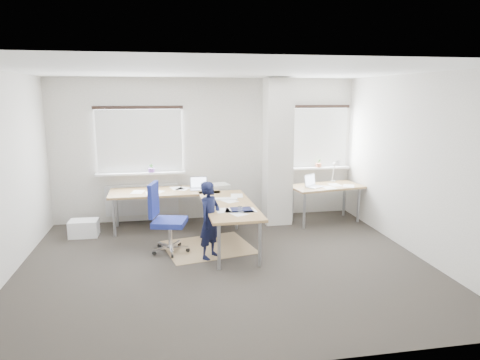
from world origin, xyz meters
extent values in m
plane|color=#2A2622|center=(0.00, 0.00, 0.00)|extent=(6.00, 6.00, 0.00)
cube|color=#B7B3A7|center=(0.00, 2.50, 1.40)|extent=(6.00, 0.04, 2.80)
cube|color=#B7B3A7|center=(0.00, -2.50, 1.40)|extent=(6.00, 0.04, 2.80)
cube|color=#B7B3A7|center=(3.00, 0.00, 1.40)|extent=(0.04, 5.00, 2.80)
cube|color=white|center=(0.00, 0.00, 2.80)|extent=(6.00, 5.00, 0.04)
cube|color=#B7B3A7|center=(1.30, 1.95, 1.39)|extent=(0.50, 0.50, 2.78)
cube|color=white|center=(-1.30, 2.47, 1.60)|extent=(1.60, 0.04, 1.20)
cube|color=white|center=(-1.30, 2.43, 1.60)|extent=(1.60, 0.02, 1.20)
cube|color=white|center=(-1.30, 2.40, 0.98)|extent=(1.70, 0.20, 0.04)
cube|color=white|center=(2.30, 2.47, 1.60)|extent=(1.20, 0.04, 1.20)
cube|color=white|center=(2.30, 2.43, 1.60)|extent=(1.20, 0.02, 1.20)
cube|color=white|center=(2.30, 2.40, 0.98)|extent=(1.30, 0.20, 0.04)
cube|color=silver|center=(-1.30, 2.42, 0.45)|extent=(1.40, 0.10, 0.60)
cylinder|color=#6E408E|center=(-1.10, 2.38, 1.04)|extent=(0.12, 0.12, 0.08)
imported|color=#2D5A24|center=(-1.10, 2.38, 1.08)|extent=(0.09, 0.06, 0.17)
cylinder|color=#AF6443|center=(2.30, 2.38, 1.04)|extent=(0.12, 0.12, 0.08)
imported|color=#2D5A24|center=(2.30, 2.38, 1.08)|extent=(0.09, 0.07, 0.17)
cube|color=#9A7D54|center=(-0.18, 0.75, 0.00)|extent=(1.58, 1.42, 0.01)
cube|color=white|center=(-2.30, 1.70, 0.15)|extent=(0.50, 0.35, 0.29)
cube|color=olive|center=(-0.86, 1.90, 0.71)|extent=(2.02, 0.84, 0.04)
cube|color=olive|center=(0.16, 0.72, 0.71)|extent=(0.84, 2.02, 0.04)
cylinder|color=#95959A|center=(-1.76, 1.58, 0.34)|extent=(0.05, 0.05, 0.69)
cylinder|color=#95959A|center=(-1.77, 2.18, 0.34)|extent=(0.05, 0.05, 0.69)
cylinder|color=#95959A|center=(0.03, 2.22, 0.34)|extent=(0.05, 0.05, 0.69)
cylinder|color=#95959A|center=(-0.12, -0.18, 0.34)|extent=(0.05, 0.05, 0.69)
cylinder|color=#95959A|center=(0.48, -0.17, 0.34)|extent=(0.05, 0.05, 0.69)
cylinder|color=#95959A|center=(0.44, 1.63, 0.34)|extent=(0.05, 0.05, 0.69)
cube|color=#B7B7BC|center=(-0.23, 1.87, 0.74)|extent=(0.34, 0.25, 0.01)
cube|color=#B7B7BC|center=(-0.22, 1.98, 0.85)|extent=(0.33, 0.06, 0.22)
cube|color=silver|center=(-0.22, 1.98, 0.85)|extent=(0.29, 0.05, 0.19)
cube|color=white|center=(0.13, 1.04, 0.74)|extent=(0.45, 0.17, 0.02)
cube|color=#141737|center=(0.30, 0.35, 0.74)|extent=(0.32, 0.24, 0.01)
cube|color=beige|center=(0.12, 1.97, 0.77)|extent=(0.52, 0.43, 0.07)
imported|color=white|center=(-0.09, 1.32, 0.76)|extent=(0.08, 0.08, 0.07)
cylinder|color=silver|center=(0.25, 0.17, 0.78)|extent=(0.07, 0.07, 0.10)
cube|color=olive|center=(2.25, 1.80, 0.71)|extent=(1.50, 0.93, 0.04)
cylinder|color=#95959A|center=(1.70, 1.45, 0.34)|extent=(0.05, 0.05, 0.69)
cylinder|color=#95959A|center=(2.88, 1.66, 0.34)|extent=(0.05, 0.05, 0.69)
cylinder|color=#95959A|center=(1.62, 1.94, 0.34)|extent=(0.05, 0.05, 0.69)
cylinder|color=#95959A|center=(2.80, 2.15, 0.34)|extent=(0.05, 0.05, 0.69)
cube|color=#B7B7BC|center=(1.98, 1.71, 0.74)|extent=(0.40, 0.38, 0.01)
cube|color=#B7B7BC|center=(1.92, 1.80, 0.85)|extent=(0.29, 0.23, 0.22)
cube|color=silver|center=(1.92, 1.80, 0.85)|extent=(0.25, 0.19, 0.19)
cylinder|color=silver|center=(2.54, 2.14, 0.74)|extent=(0.10, 0.10, 0.02)
cylinder|color=silver|center=(2.54, 2.14, 0.93)|extent=(0.02, 0.16, 0.38)
cylinder|color=silver|center=(2.54, 2.02, 1.15)|extent=(0.02, 0.29, 0.13)
cone|color=silver|center=(2.54, 1.88, 1.13)|extent=(0.14, 0.16, 0.17)
cube|color=navy|center=(-0.80, 0.65, 0.49)|extent=(0.60, 0.60, 0.09)
cube|color=navy|center=(-1.04, 0.71, 0.86)|extent=(0.17, 0.43, 0.54)
cylinder|color=silver|center=(-0.80, 0.65, 0.29)|extent=(0.06, 0.06, 0.37)
cylinder|color=black|center=(-0.52, 0.58, 0.04)|extent=(0.07, 0.05, 0.06)
cylinder|color=black|center=(-0.65, 0.88, 0.04)|extent=(0.06, 0.07, 0.06)
cylinder|color=black|center=(-0.98, 0.86, 0.04)|extent=(0.07, 0.07, 0.06)
cylinder|color=black|center=(-1.06, 0.54, 0.04)|extent=(0.07, 0.05, 0.06)
cylinder|color=black|center=(-0.78, 0.37, 0.04)|extent=(0.04, 0.07, 0.06)
imported|color=black|center=(-0.19, 0.30, 0.60)|extent=(0.50, 0.52, 1.20)
camera|label=1|loc=(-0.84, -5.94, 2.49)|focal=32.00mm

